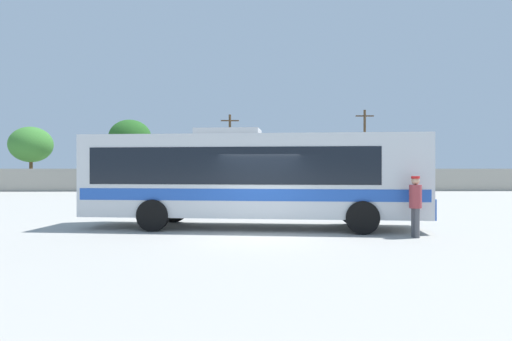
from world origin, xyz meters
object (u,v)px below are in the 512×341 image
(parked_car_third_white, at_px, (261,184))
(utility_pole_near, at_px, (365,148))
(coach_bus_silver_blue, at_px, (249,175))
(attendant_by_bus_door, at_px, (415,203))
(parked_car_second_silver, at_px, (197,184))
(parked_car_leftmost_dark_blue, at_px, (132,184))
(roadside_tree_midleft, at_px, (130,138))
(utility_pole_far, at_px, (230,150))
(roadside_tree_left, at_px, (31,145))

(parked_car_third_white, xyz_separation_m, utility_pole_near, (10.54, 6.85, 3.32))
(coach_bus_silver_blue, distance_m, parked_car_third_white, 21.39)
(parked_car_third_white, bearing_deg, attendant_by_bus_door, -80.95)
(attendant_by_bus_door, xyz_separation_m, parked_car_second_silver, (-9.08, 23.78, -0.27))
(parked_car_leftmost_dark_blue, xyz_separation_m, roadside_tree_midleft, (-1.99, 7.09, 4.30))
(utility_pole_near, bearing_deg, parked_car_leftmost_dark_blue, -161.87)
(utility_pole_near, xyz_separation_m, roadside_tree_midleft, (-23.20, 0.15, 0.98))
(parked_car_leftmost_dark_blue, bearing_deg, utility_pole_near, 18.13)
(parked_car_leftmost_dark_blue, bearing_deg, roadside_tree_midleft, 105.68)
(coach_bus_silver_blue, distance_m, utility_pole_near, 30.60)
(coach_bus_silver_blue, xyz_separation_m, roadside_tree_midleft, (-11.53, 28.33, 3.28))
(utility_pole_far, bearing_deg, parked_car_third_white, -68.41)
(attendant_by_bus_door, bearing_deg, coach_bus_silver_blue, 154.67)
(attendant_by_bus_door, xyz_separation_m, parked_car_third_white, (-3.77, 23.66, -0.23))
(parked_car_leftmost_dark_blue, distance_m, utility_pole_near, 22.57)
(attendant_by_bus_door, height_order, utility_pole_far, utility_pole_far)
(roadside_tree_midleft, bearing_deg, roadside_tree_left, -172.68)
(parked_car_second_silver, relative_size, roadside_tree_left, 0.73)
(attendant_by_bus_door, relative_size, parked_car_leftmost_dark_blue, 0.39)
(parked_car_second_silver, relative_size, utility_pole_near, 0.56)
(parked_car_third_white, bearing_deg, utility_pole_near, 33.04)
(coach_bus_silver_blue, xyz_separation_m, parked_car_third_white, (1.14, 21.33, -1.02))
(parked_car_leftmost_dark_blue, distance_m, roadside_tree_left, 13.05)
(parked_car_second_silver, height_order, utility_pole_near, utility_pole_near)
(parked_car_second_silver, bearing_deg, utility_pole_near, 23.00)
(parked_car_second_silver, bearing_deg, attendant_by_bus_door, -69.11)
(coach_bus_silver_blue, bearing_deg, roadside_tree_midleft, 112.14)
(coach_bus_silver_blue, xyz_separation_m, attendant_by_bus_door, (4.90, -2.32, -0.79))
(coach_bus_silver_blue, height_order, utility_pole_far, utility_pole_far)
(coach_bus_silver_blue, distance_m, roadside_tree_midleft, 30.76)
(parked_car_leftmost_dark_blue, relative_size, utility_pole_near, 0.59)
(parked_car_third_white, relative_size, utility_pole_far, 0.61)
(utility_pole_near, bearing_deg, utility_pole_far, 178.49)
(parked_car_leftmost_dark_blue, relative_size, parked_car_second_silver, 1.06)
(parked_car_third_white, relative_size, roadside_tree_left, 0.75)
(parked_car_leftmost_dark_blue, distance_m, utility_pole_far, 11.14)
(attendant_by_bus_door, height_order, utility_pole_near, utility_pole_near)
(parked_car_leftmost_dark_blue, height_order, utility_pole_near, utility_pole_near)
(parked_car_second_silver, xyz_separation_m, utility_pole_near, (15.85, 6.73, 3.36))
(utility_pole_near, distance_m, roadside_tree_midleft, 23.22)
(roadside_tree_left, xyz_separation_m, roadside_tree_midleft, (9.09, 1.17, 0.77))
(coach_bus_silver_blue, relative_size, roadside_tree_left, 1.94)
(parked_car_second_silver, height_order, utility_pole_far, utility_pole_far)
(parked_car_leftmost_dark_blue, height_order, parked_car_third_white, parked_car_third_white)
(parked_car_third_white, height_order, utility_pole_far, utility_pole_far)
(parked_car_third_white, height_order, roadside_tree_midleft, roadside_tree_midleft)
(coach_bus_silver_blue, relative_size, parked_car_third_white, 2.59)
(roadside_tree_left, bearing_deg, parked_car_third_white, -15.01)
(parked_car_second_silver, xyz_separation_m, roadside_tree_left, (-16.44, 5.70, 3.57))
(coach_bus_silver_blue, xyz_separation_m, utility_pole_far, (-1.71, 28.54, 2.07))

